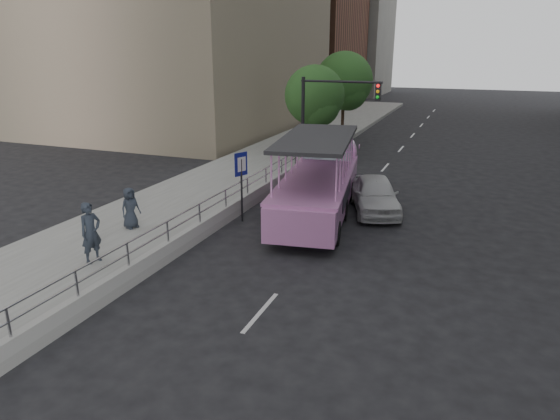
% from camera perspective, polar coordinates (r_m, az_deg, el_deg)
% --- Properties ---
extents(ground, '(160.00, 160.00, 0.00)m').
position_cam_1_polar(ground, '(15.32, -2.66, -7.48)').
color(ground, black).
extents(sidewalk, '(5.50, 80.00, 0.30)m').
position_cam_1_polar(sidewalk, '(26.15, -5.20, 3.66)').
color(sidewalk, gray).
rests_on(sidewalk, ground).
extents(kerb_wall, '(0.24, 30.00, 0.36)m').
position_cam_1_polar(kerb_wall, '(18.13, -9.11, -1.93)').
color(kerb_wall, gray).
rests_on(kerb_wall, sidewalk).
extents(guardrail, '(0.07, 22.00, 0.71)m').
position_cam_1_polar(guardrail, '(17.92, -9.21, 0.06)').
color(guardrail, '#A2A2A6').
rests_on(guardrail, kerb_wall).
extents(duck_boat, '(3.99, 10.42, 3.38)m').
position_cam_1_polar(duck_boat, '(21.10, 4.68, 3.29)').
color(duck_boat, black).
rests_on(duck_boat, ground).
extents(car, '(3.12, 4.72, 1.49)m').
position_cam_1_polar(car, '(21.34, 10.80, 1.79)').
color(car, silver).
rests_on(car, ground).
extents(pedestrian_near, '(0.61, 0.78, 1.91)m').
position_cam_1_polar(pedestrian_near, '(16.21, -20.81, -2.43)').
color(pedestrian_near, '#222831').
rests_on(pedestrian_near, sidewalk).
extents(pedestrian_far, '(0.69, 0.86, 1.52)m').
position_cam_1_polar(pedestrian_far, '(18.94, -16.75, 0.25)').
color(pedestrian_far, '#222831').
rests_on(pedestrian_far, sidewalk).
extents(parking_sign, '(0.27, 0.59, 2.79)m').
position_cam_1_polar(parking_sign, '(19.50, -4.43, 3.57)').
color(parking_sign, black).
rests_on(parking_sign, ground).
extents(traffic_signal, '(4.20, 0.32, 5.20)m').
position_cam_1_polar(traffic_signal, '(26.35, 5.14, 11.19)').
color(traffic_signal, black).
rests_on(traffic_signal, ground).
extents(street_tree_near, '(3.52, 3.52, 5.72)m').
position_cam_1_polar(street_tree_near, '(30.04, 4.09, 12.66)').
color(street_tree_near, '#3D271B').
rests_on(street_tree_near, ground).
extents(street_tree_far, '(3.97, 3.97, 6.45)m').
position_cam_1_polar(street_tree_far, '(35.70, 7.45, 14.18)').
color(street_tree_far, '#3D271B').
rests_on(street_tree_far, ground).
extents(midrise_stone_b, '(16.00, 14.00, 20.00)m').
position_cam_1_polar(midrise_stone_b, '(79.69, 6.14, 20.34)').
color(midrise_stone_b, gray).
rests_on(midrise_stone_b, ground).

